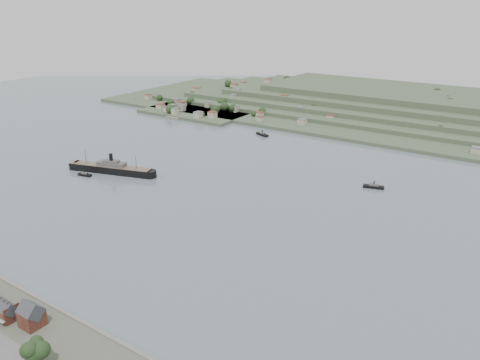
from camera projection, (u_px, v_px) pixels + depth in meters
The scene contains 8 objects.
ground at pixel (198, 204), 371.99m from camera, with size 1400.00×1400.00×0.00m, color slate.
gabled_building at pixel (31, 315), 227.44m from camera, with size 10.40×10.18×14.09m.
far_peninsula at pixel (387, 106), 658.65m from camera, with size 760.00×309.00×30.00m.
steamship at pixel (108, 168), 437.94m from camera, with size 92.01×35.71×22.58m.
tugboat at pixel (85, 174), 429.90m from camera, with size 13.97×6.15×6.09m.
ferry_west at pixel (262, 134), 558.49m from camera, with size 19.12×11.53×6.94m.
ferry_east at pixel (374, 186), 402.19m from camera, with size 18.30×9.45×6.61m.
fig_tree at pixel (35, 351), 200.97m from camera, with size 12.68×10.98×14.15m.
Camera 1 is at (216.52, -264.65, 151.50)m, focal length 35.00 mm.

